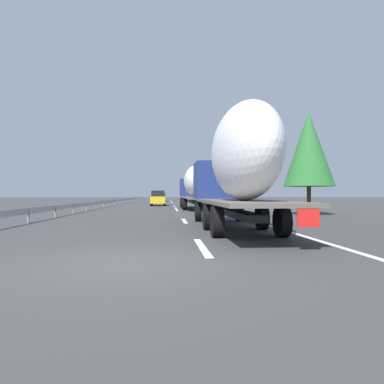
{
  "coord_description": "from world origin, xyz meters",
  "views": [
    {
      "loc": [
        -7.06,
        -0.84,
        1.42
      ],
      "look_at": [
        22.94,
        -3.12,
        1.63
      ],
      "focal_mm": 31.69,
      "sensor_mm": 36.0,
      "label": 1
    }
  ],
  "objects": [
    {
      "name": "lane_stripe_7",
      "position": [
        70.44,
        -1.8,
        0.0
      ],
      "size": [
        3.2,
        0.2,
        0.01
      ],
      "primitive_type": "cube",
      "color": "white",
      "rests_on": "ground_plane"
    },
    {
      "name": "truck_lead",
      "position": [
        25.88,
        -3.6,
        2.35
      ],
      "size": [
        12.51,
        2.55,
        4.14
      ],
      "color": "navy",
      "rests_on": "ground_plane"
    },
    {
      "name": "lane_stripe_1",
      "position": [
        10.98,
        -1.8,
        0.0
      ],
      "size": [
        3.2,
        0.2,
        0.01
      ],
      "primitive_type": "cube",
      "color": "white",
      "rests_on": "ground_plane"
    },
    {
      "name": "lane_stripe_5",
      "position": [
        51.02,
        -1.8,
        0.0
      ],
      "size": [
        3.2,
        0.2,
        0.01
      ],
      "primitive_type": "cube",
      "color": "white",
      "rests_on": "ground_plane"
    },
    {
      "name": "ground_plane",
      "position": [
        40.0,
        0.0,
        0.0
      ],
      "size": [
        260.0,
        260.0,
        0.0
      ],
      "primitive_type": "plane",
      "color": "#38383A"
    },
    {
      "name": "edge_line_right",
      "position": [
        45.0,
        -5.5,
        0.0
      ],
      "size": [
        110.0,
        0.2,
        0.01
      ],
      "primitive_type": "cube",
      "color": "white",
      "rests_on": "ground_plane"
    },
    {
      "name": "tree_3",
      "position": [
        46.08,
        -12.33,
        3.28
      ],
      "size": [
        3.73,
        3.73,
        5.07
      ],
      "color": "#472D19",
      "rests_on": "ground_plane"
    },
    {
      "name": "lane_stripe_8",
      "position": [
        76.19,
        -1.8,
        0.0
      ],
      "size": [
        3.2,
        0.2,
        0.01
      ],
      "primitive_type": "cube",
      "color": "white",
      "rests_on": "ground_plane"
    },
    {
      "name": "truck_trailing",
      "position": [
        6.04,
        -3.6,
        2.56
      ],
      "size": [
        12.05,
        2.55,
        4.62
      ],
      "color": "navy",
      "rests_on": "ground_plane"
    },
    {
      "name": "tree_4",
      "position": [
        72.28,
        -10.71,
        4.0
      ],
      "size": [
        3.38,
        3.38,
        6.19
      ],
      "color": "#472D19",
      "rests_on": "ground_plane"
    },
    {
      "name": "lane_stripe_2",
      "position": [
        23.18,
        -1.8,
        0.0
      ],
      "size": [
        3.2,
        0.2,
        0.01
      ],
      "primitive_type": "cube",
      "color": "white",
      "rests_on": "ground_plane"
    },
    {
      "name": "lane_stripe_6",
      "position": [
        55.25,
        -1.8,
        0.0
      ],
      "size": [
        3.2,
        0.2,
        0.01
      ],
      "primitive_type": "cube",
      "color": "white",
      "rests_on": "ground_plane"
    },
    {
      "name": "car_blue_sedan",
      "position": [
        65.5,
        0.16,
        0.92
      ],
      "size": [
        4.68,
        1.85,
        1.79
      ],
      "color": "#28479E",
      "rests_on": "ground_plane"
    },
    {
      "name": "lane_stripe_0",
      "position": [
        2.0,
        -1.8,
        0.0
      ],
      "size": [
        3.2,
        0.2,
        0.01
      ],
      "primitive_type": "cube",
      "color": "white",
      "rests_on": "ground_plane"
    },
    {
      "name": "guardrail_median",
      "position": [
        43.0,
        6.0,
        0.58
      ],
      "size": [
        94.0,
        0.1,
        0.76
      ],
      "color": "#9EA0A5",
      "rests_on": "ground_plane"
    },
    {
      "name": "lane_stripe_3",
      "position": [
        27.46,
        -1.8,
        0.0
      ],
      "size": [
        3.2,
        0.2,
        0.01
      ],
      "primitive_type": "cube",
      "color": "white",
      "rests_on": "ground_plane"
    },
    {
      "name": "road_sign",
      "position": [
        49.89,
        -6.7,
        2.26
      ],
      "size": [
        0.1,
        0.9,
        3.28
      ],
      "color": "gray",
      "rests_on": "ground_plane"
    },
    {
      "name": "car_yellow_coupe",
      "position": [
        35.61,
        0.19,
        0.95
      ],
      "size": [
        4.27,
        1.84,
        1.89
      ],
      "color": "gold",
      "rests_on": "ground_plane"
    },
    {
      "name": "lane_stripe_4",
      "position": [
        34.32,
        -1.8,
        0.0
      ],
      "size": [
        3.2,
        0.2,
        0.01
      ],
      "primitive_type": "cube",
      "color": "white",
      "rests_on": "ground_plane"
    },
    {
      "name": "lane_stripe_9",
      "position": [
        93.48,
        -1.8,
        0.0
      ],
      "size": [
        3.2,
        0.2,
        0.01
      ],
      "primitive_type": "cube",
      "color": "white",
      "rests_on": "ground_plane"
    },
    {
      "name": "tree_0",
      "position": [
        84.73,
        -13.33,
        3.8
      ],
      "size": [
        2.66,
        2.66,
        5.98
      ],
      "color": "#472D19",
      "rests_on": "ground_plane"
    },
    {
      "name": "tree_2",
      "position": [
        15.81,
        -10.74,
        4.58
      ],
      "size": [
        3.48,
        3.48,
        7.19
      ],
      "color": "#472D19",
      "rests_on": "ground_plane"
    }
  ]
}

